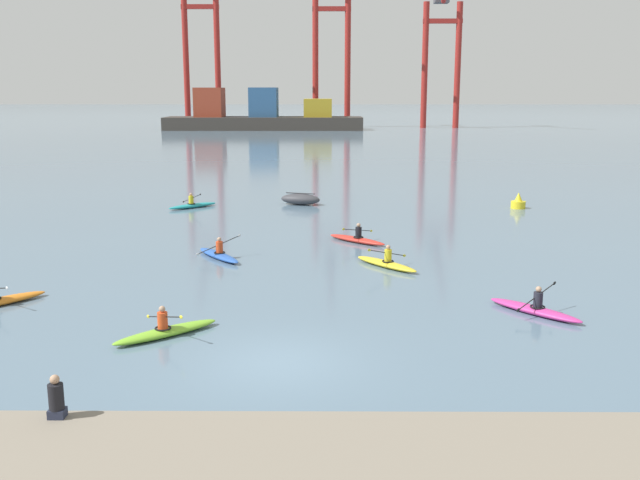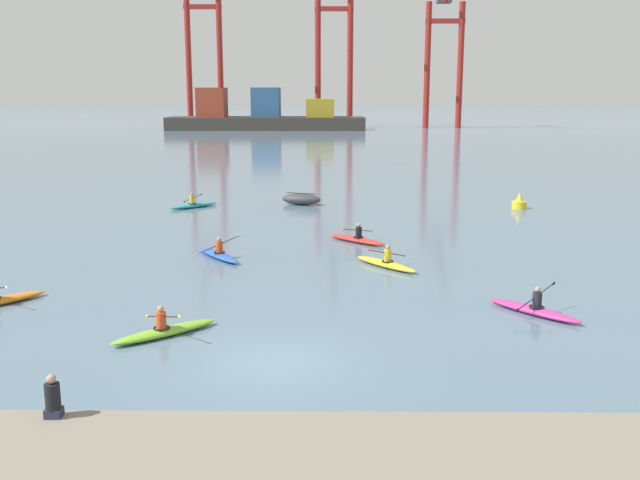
{
  "view_description": "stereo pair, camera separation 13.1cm",
  "coord_description": "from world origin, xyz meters",
  "px_view_note": "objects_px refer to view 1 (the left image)",
  "views": [
    {
      "loc": [
        1.23,
        -17.92,
        7.11
      ],
      "look_at": [
        1.04,
        13.18,
        0.6
      ],
      "focal_mm": 39.81,
      "sensor_mm": 36.0,
      "label": 1
    },
    {
      "loc": [
        1.36,
        -17.92,
        7.11
      ],
      "look_at": [
        1.04,
        13.18,
        0.6
      ],
      "focal_mm": 39.81,
      "sensor_mm": 36.0,
      "label": 2
    }
  ],
  "objects_px": {
    "gantry_crane_west_mid": "(332,36)",
    "gantry_crane_west": "(201,35)",
    "capsized_dinghy": "(300,199)",
    "kayak_teal": "(192,205)",
    "kayak_blue": "(219,254)",
    "channel_buoy": "(518,203)",
    "kayak_red": "(357,239)",
    "gantry_crane_east_mid": "(442,43)",
    "seated_onlooker": "(56,399)",
    "container_barge": "(261,116)",
    "kayak_yellow": "(386,263)",
    "kayak_lime": "(166,331)",
    "kayak_magenta": "(535,309)"
  },
  "relations": [
    {
      "from": "gantry_crane_west",
      "to": "kayak_lime",
      "type": "height_order",
      "value": "gantry_crane_west"
    },
    {
      "from": "gantry_crane_west_mid",
      "to": "kayak_yellow",
      "type": "xyz_separation_m",
      "value": [
        1.17,
        -117.7,
        -17.84
      ]
    },
    {
      "from": "kayak_yellow",
      "to": "channel_buoy",
      "type": "bearing_deg",
      "value": 57.95
    },
    {
      "from": "gantry_crane_west_mid",
      "to": "kayak_blue",
      "type": "distance_m",
      "value": 117.68
    },
    {
      "from": "gantry_crane_west_mid",
      "to": "kayak_teal",
      "type": "xyz_separation_m",
      "value": [
        -9.65,
        -102.45,
        -17.84
      ]
    },
    {
      "from": "kayak_teal",
      "to": "seated_onlooker",
      "type": "xyz_separation_m",
      "value": [
        2.98,
        -30.77,
        1.02
      ]
    },
    {
      "from": "gantry_crane_east_mid",
      "to": "kayak_blue",
      "type": "height_order",
      "value": "gantry_crane_east_mid"
    },
    {
      "from": "gantry_crane_west_mid",
      "to": "channel_buoy",
      "type": "xyz_separation_m",
      "value": [
        10.67,
        -102.53,
        -17.65
      ]
    },
    {
      "from": "container_barge",
      "to": "channel_buoy",
      "type": "height_order",
      "value": "container_barge"
    },
    {
      "from": "kayak_red",
      "to": "gantry_crane_west",
      "type": "bearing_deg",
      "value": 103.02
    },
    {
      "from": "gantry_crane_west",
      "to": "kayak_blue",
      "type": "distance_m",
      "value": 122.12
    },
    {
      "from": "capsized_dinghy",
      "to": "kayak_teal",
      "type": "bearing_deg",
      "value": -168.85
    },
    {
      "from": "kayak_teal",
      "to": "kayak_yellow",
      "type": "distance_m",
      "value": 18.7
    },
    {
      "from": "kayak_magenta",
      "to": "kayak_red",
      "type": "relative_size",
      "value": 1.02
    },
    {
      "from": "gantry_crane_east_mid",
      "to": "kayak_teal",
      "type": "height_order",
      "value": "gantry_crane_east_mid"
    },
    {
      "from": "kayak_teal",
      "to": "kayak_red",
      "type": "xyz_separation_m",
      "value": [
        9.83,
        -10.34,
        0.0
      ]
    },
    {
      "from": "gantry_crane_west",
      "to": "kayak_yellow",
      "type": "xyz_separation_m",
      "value": [
        27.73,
        -120.52,
        -18.3
      ]
    },
    {
      "from": "kayak_teal",
      "to": "seated_onlooker",
      "type": "bearing_deg",
      "value": -84.48
    },
    {
      "from": "container_barge",
      "to": "gantry_crane_west_mid",
      "type": "distance_m",
      "value": 22.39
    },
    {
      "from": "gantry_crane_east_mid",
      "to": "seated_onlooker",
      "type": "relative_size",
      "value": 35.68
    },
    {
      "from": "gantry_crane_east_mid",
      "to": "kayak_red",
      "type": "bearing_deg",
      "value": -101.02
    },
    {
      "from": "channel_buoy",
      "to": "kayak_yellow",
      "type": "distance_m",
      "value": 17.9
    },
    {
      "from": "gantry_crane_east_mid",
      "to": "gantry_crane_west_mid",
      "type": "bearing_deg",
      "value": 173.93
    },
    {
      "from": "gantry_crane_west_mid",
      "to": "kayak_yellow",
      "type": "height_order",
      "value": "gantry_crane_west_mid"
    },
    {
      "from": "gantry_crane_west_mid",
      "to": "kayak_red",
      "type": "relative_size",
      "value": 12.05
    },
    {
      "from": "container_barge",
      "to": "seated_onlooker",
      "type": "relative_size",
      "value": 41.92
    },
    {
      "from": "channel_buoy",
      "to": "kayak_teal",
      "type": "bearing_deg",
      "value": 179.79
    },
    {
      "from": "kayak_teal",
      "to": "kayak_lime",
      "type": "height_order",
      "value": "kayak_teal"
    },
    {
      "from": "gantry_crane_east_mid",
      "to": "kayak_magenta",
      "type": "distance_m",
      "value": 123.86
    },
    {
      "from": "kayak_teal",
      "to": "kayak_lime",
      "type": "xyz_separation_m",
      "value": [
        3.55,
        -23.77,
        0.0
      ]
    },
    {
      "from": "kayak_magenta",
      "to": "kayak_lime",
      "type": "xyz_separation_m",
      "value": [
        -11.58,
        -2.22,
        -0.0
      ]
    },
    {
      "from": "capsized_dinghy",
      "to": "kayak_magenta",
      "type": "bearing_deg",
      "value": -69.79
    },
    {
      "from": "gantry_crane_east_mid",
      "to": "kayak_magenta",
      "type": "relative_size",
      "value": 10.8
    },
    {
      "from": "kayak_yellow",
      "to": "kayak_red",
      "type": "bearing_deg",
      "value": 101.43
    },
    {
      "from": "gantry_crane_west",
      "to": "seated_onlooker",
      "type": "relative_size",
      "value": 39.03
    },
    {
      "from": "kayak_teal",
      "to": "capsized_dinghy",
      "type": "bearing_deg",
      "value": 11.15
    },
    {
      "from": "container_barge",
      "to": "kayak_magenta",
      "type": "distance_m",
      "value": 116.65
    },
    {
      "from": "kayak_blue",
      "to": "gantry_crane_east_mid",
      "type": "bearing_deg",
      "value": 76.33
    },
    {
      "from": "container_barge",
      "to": "capsized_dinghy",
      "type": "relative_size",
      "value": 13.35
    },
    {
      "from": "gantry_crane_west",
      "to": "seated_onlooker",
      "type": "xyz_separation_m",
      "value": [
        19.89,
        -136.05,
        -17.28
      ]
    },
    {
      "from": "gantry_crane_west",
      "to": "capsized_dinghy",
      "type": "distance_m",
      "value": 108.13
    },
    {
      "from": "gantry_crane_west_mid",
      "to": "gantry_crane_east_mid",
      "type": "xyz_separation_m",
      "value": [
        21.7,
        -2.31,
        -1.48
      ]
    },
    {
      "from": "kayak_red",
      "to": "seated_onlooker",
      "type": "height_order",
      "value": "seated_onlooker"
    },
    {
      "from": "gantry_crane_west_mid",
      "to": "capsized_dinghy",
      "type": "distance_m",
      "value": 102.7
    },
    {
      "from": "gantry_crane_west_mid",
      "to": "kayak_lime",
      "type": "relative_size",
      "value": 11.78
    },
    {
      "from": "gantry_crane_west",
      "to": "gantry_crane_west_mid",
      "type": "bearing_deg",
      "value": -6.06
    },
    {
      "from": "gantry_crane_west_mid",
      "to": "gantry_crane_west",
      "type": "bearing_deg",
      "value": 173.94
    },
    {
      "from": "container_barge",
      "to": "gantry_crane_east_mid",
      "type": "bearing_deg",
      "value": 10.66
    },
    {
      "from": "container_barge",
      "to": "kayak_yellow",
      "type": "xyz_separation_m",
      "value": [
        14.7,
        -108.77,
        -2.4
      ]
    },
    {
      "from": "kayak_lime",
      "to": "gantry_crane_east_mid",
      "type": "bearing_deg",
      "value": 77.36
    }
  ]
}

